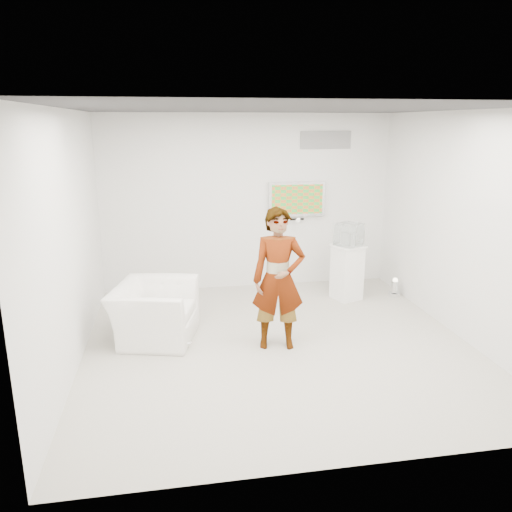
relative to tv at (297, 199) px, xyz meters
The scene contains 10 objects.
room 2.59m from the tv, 109.13° to the right, with size 5.01×5.01×3.00m.
tv is the anchor object (origin of this frame).
logo_decal 1.12m from the tv, ahead, with size 0.90×0.02×0.30m, color gray.
person 2.72m from the tv, 109.06° to the right, with size 0.67×0.44×1.83m, color white.
armchair 3.36m from the tv, 141.09° to the right, with size 1.15×1.01×0.75m, color white.
pedestal 1.56m from the tv, 54.88° to the right, with size 0.44×0.44×0.91m, color white.
floor_uplight 2.25m from the tv, 32.43° to the right, with size 0.20×0.20×0.30m, color white.
vitrine 1.21m from the tv, 54.88° to the right, with size 0.36×0.36×0.36m, color white.
console 1.23m from the tv, 54.88° to the right, with size 0.05×0.16×0.22m, color white.
wii_remote 2.47m from the tv, 103.98° to the right, with size 0.03×0.13×0.03m, color white.
Camera 1 is at (-1.32, -5.95, 2.84)m, focal length 35.00 mm.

